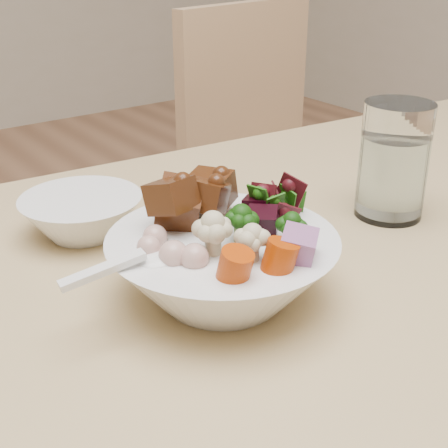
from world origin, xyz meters
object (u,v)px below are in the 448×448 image
at_px(chair_far, 282,184).
at_px(side_bowl, 82,216).
at_px(dining_table, 430,277).
at_px(food_bowl, 223,262).
at_px(water_glass, 393,165).

height_order(chair_far, side_bowl, chair_far).
distance_m(dining_table, food_bowl, 0.31).
bearing_deg(chair_far, side_bowl, -160.98).
xyz_separation_m(chair_far, side_bowl, (-0.60, -0.35, 0.21)).
xyz_separation_m(dining_table, side_bowl, (-0.34, 0.22, 0.09)).
height_order(dining_table, chair_far, chair_far).
relative_size(dining_table, chair_far, 1.75).
distance_m(dining_table, chair_far, 0.64).
bearing_deg(food_bowl, dining_table, -4.77).
xyz_separation_m(dining_table, food_bowl, (-0.29, 0.02, 0.10)).
xyz_separation_m(dining_table, chair_far, (0.26, 0.57, -0.12)).
xyz_separation_m(chair_far, food_bowl, (-0.55, -0.54, 0.23)).
bearing_deg(side_bowl, food_bowl, -76.10).
height_order(food_bowl, water_glass, water_glass).
height_order(dining_table, food_bowl, food_bowl).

